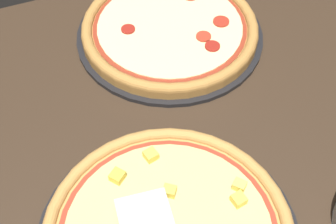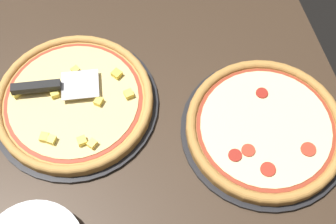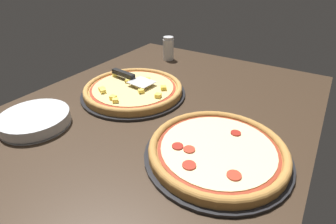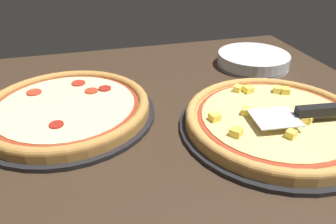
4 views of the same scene
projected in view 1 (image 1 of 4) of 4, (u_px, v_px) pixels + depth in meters
ground_plane at (136, 168)px, 85.22cm from camera, size 127.12×104.97×3.60cm
pizza_pan_back at (170, 35)px, 104.12cm from camera, size 41.24×41.24×1.00cm
pizza_back at (170, 28)px, 102.54cm from camera, size 38.77×38.77×3.08cm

